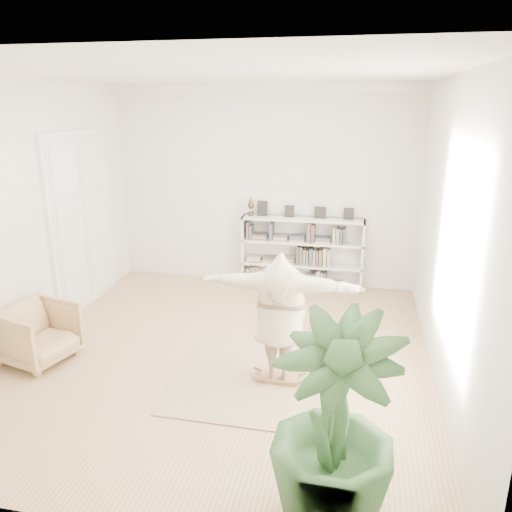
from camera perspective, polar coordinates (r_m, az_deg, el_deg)
The scene contains 9 objects.
floor at distance 6.94m, azimuth -3.94°, elevation -11.03°, with size 6.00×6.00×0.00m, color #967A4D.
room_shell at distance 8.99m, azimuth 0.88°, elevation 18.63°, with size 6.00×6.00×6.00m.
doors at distance 8.63m, azimuth -19.33°, elevation 3.62°, with size 0.09×1.78×2.92m.
bookshelf at distance 9.14m, azimuth 5.23°, elevation 0.27°, with size 2.20×0.35×1.64m.
armchair at distance 7.18m, azimuth -23.68°, elevation -8.10°, with size 0.82×0.85×0.77m, color tan.
rug at distance 6.30m, azimuth 2.64°, elevation -14.02°, with size 2.50×2.00×0.02m, color tan.
rocker_board at distance 6.27m, azimuth 2.65°, elevation -13.61°, with size 0.45×0.27×0.10m.
person at distance 5.89m, azimuth 2.76°, elevation -6.59°, with size 1.92×0.52×1.57m, color beige.
houseplant at distance 4.09m, azimuth 8.84°, elevation -18.58°, with size 1.00×1.00×1.78m, color #2E542A.
Camera 1 is at (1.70, -5.88, 3.26)m, focal length 35.00 mm.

